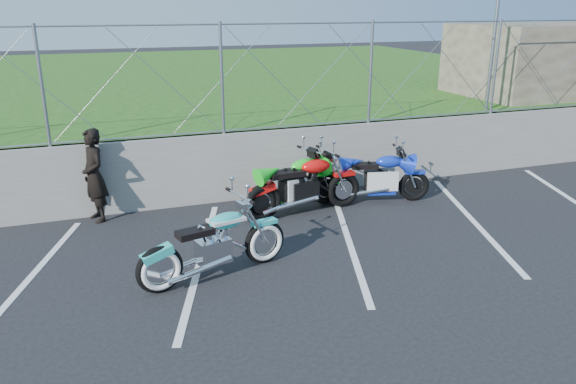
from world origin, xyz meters
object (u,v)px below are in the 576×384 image
object	(u,v)px
cruiser_turquoise	(216,246)
sportbike_green	(296,187)
sportbike_blue	(380,179)
naked_orange	(306,187)
person_standing	(94,176)

from	to	relation	value
cruiser_turquoise	sportbike_green	world-z (taller)	cruiser_turquoise
sportbike_green	sportbike_blue	bearing A→B (deg)	-18.77
sportbike_green	naked_orange	bearing A→B (deg)	-52.20
naked_orange	sportbike_blue	bearing A→B (deg)	-1.57
cruiser_turquoise	naked_orange	bearing A→B (deg)	28.46
cruiser_turquoise	person_standing	world-z (taller)	person_standing
naked_orange	person_standing	xyz separation A→B (m)	(-3.55, 0.88, 0.33)
naked_orange	sportbike_blue	world-z (taller)	naked_orange
cruiser_turquoise	sportbike_green	xyz separation A→B (m)	(1.92, 2.03, 0.03)
sportbike_blue	naked_orange	bearing A→B (deg)	-162.92
sportbike_green	sportbike_blue	xyz separation A→B (m)	(1.68, -0.04, -0.03)
naked_orange	person_standing	bearing A→B (deg)	161.74
cruiser_turquoise	naked_orange	distance (m)	2.83
cruiser_turquoise	sportbike_green	bearing A→B (deg)	32.35
sportbike_blue	person_standing	bearing A→B (deg)	-174.73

